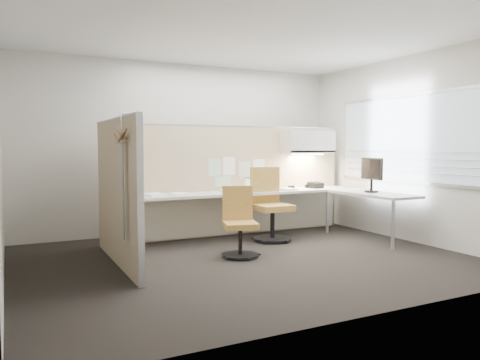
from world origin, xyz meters
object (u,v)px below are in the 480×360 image
chair_left (239,224)px  phone (316,185)px  desk (266,200)px  chair_right (270,207)px  monitor (372,173)px

chair_left → phone: (1.97, 1.06, 0.36)m
desk → chair_right: size_ratio=3.64×
chair_left → desk: bearing=61.2°
chair_left → chair_right: chair_right is taller
desk → monitor: 1.67m
chair_right → desk: bearing=80.5°
chair_right → monitor: (1.41, -0.67, 0.52)m
desk → chair_left: size_ratio=4.46×
desk → phone: phone is taller
phone → monitor: bearing=-80.6°
desk → chair_left: bearing=-134.8°
desk → monitor: (1.37, -0.86, 0.43)m
chair_right → monitor: size_ratio=2.10×
desk → chair_left: (-0.93, -0.93, -0.18)m
chair_right → monitor: bearing=-24.1°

